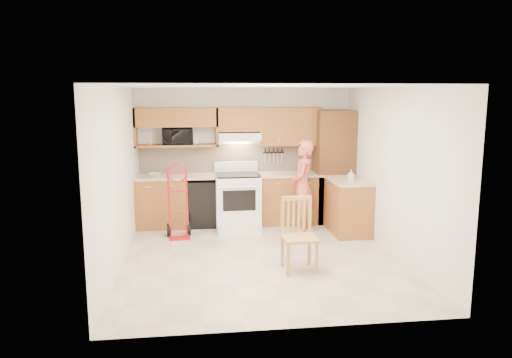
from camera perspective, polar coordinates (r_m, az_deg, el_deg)
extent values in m
cube|color=#C2B099|center=(7.38, 0.49, -9.19)|extent=(4.00, 4.50, 0.02)
cube|color=white|center=(6.98, 0.52, 10.77)|extent=(4.00, 4.50, 0.02)
cube|color=silver|center=(9.29, -1.35, 2.77)|extent=(4.00, 0.02, 2.50)
cube|color=silver|center=(4.88, 4.05, -3.81)|extent=(4.00, 0.02, 2.50)
cube|color=silver|center=(7.09, -15.81, 0.15)|extent=(0.02, 4.50, 2.50)
cube|color=silver|center=(7.60, 15.70, 0.79)|extent=(0.02, 4.50, 2.50)
cube|color=beige|center=(9.27, -1.34, 2.44)|extent=(3.92, 0.03, 0.55)
cube|color=brown|center=(9.10, -10.90, -2.68)|extent=(0.90, 0.60, 0.90)
cube|color=black|center=(9.08, -6.17, -2.74)|extent=(0.60, 0.60, 0.85)
cube|color=brown|center=(9.25, 3.99, -2.32)|extent=(1.14, 0.60, 0.90)
cube|color=beige|center=(8.99, -9.09, 0.28)|extent=(1.50, 0.63, 0.04)
cube|color=beige|center=(9.16, 4.02, 0.56)|extent=(1.14, 0.63, 0.04)
cube|color=brown|center=(8.70, 10.65, -3.24)|extent=(0.60, 1.00, 0.90)
cube|color=beige|center=(8.61, 10.75, -0.20)|extent=(0.63, 1.00, 0.04)
cube|color=brown|center=(9.33, 8.98, 1.44)|extent=(0.70, 0.60, 2.10)
cube|color=brown|center=(9.01, -9.25, 7.08)|extent=(1.50, 0.33, 0.34)
cube|color=brown|center=(9.05, -9.16, 3.86)|extent=(1.50, 0.33, 0.04)
cube|color=brown|center=(9.05, -2.02, 6.96)|extent=(0.76, 0.33, 0.44)
cube|color=brown|center=(9.19, 3.93, 6.11)|extent=(1.14, 0.33, 0.70)
cube|color=white|center=(9.00, -1.97, 4.97)|extent=(0.76, 0.46, 0.14)
imported|color=black|center=(9.04, -9.09, 4.94)|extent=(0.56, 0.39, 0.30)
imported|color=#E4614E|center=(8.62, 5.46, -0.83)|extent=(0.54, 0.67, 1.61)
imported|color=white|center=(8.51, 10.96, 0.46)|extent=(0.09, 0.09, 0.19)
imported|color=white|center=(9.01, -11.69, 0.51)|extent=(0.28, 0.28, 0.05)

